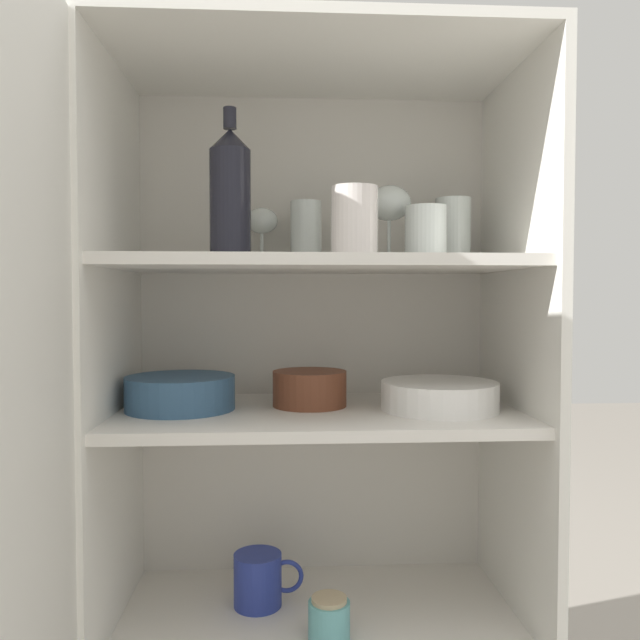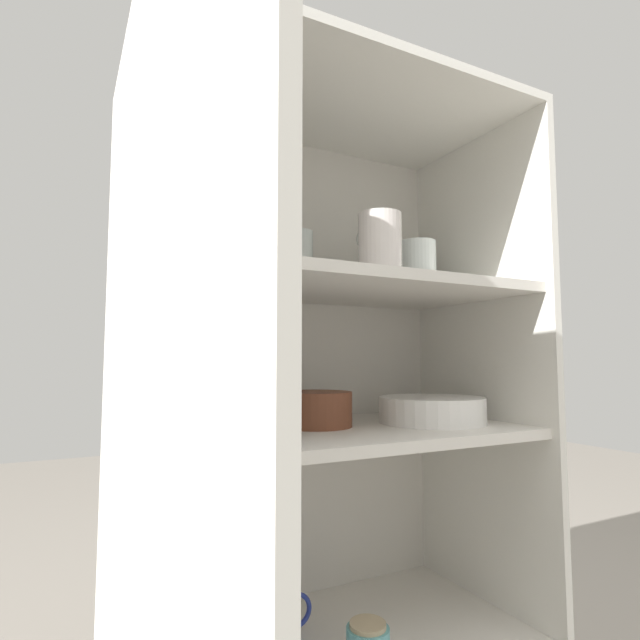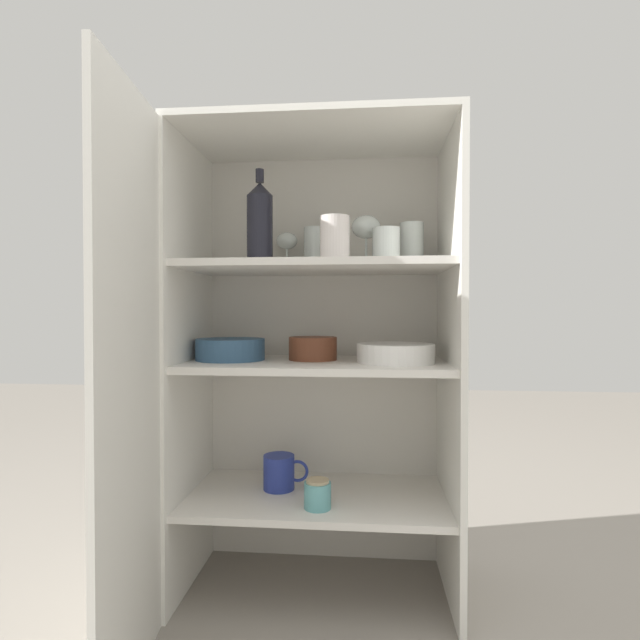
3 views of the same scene
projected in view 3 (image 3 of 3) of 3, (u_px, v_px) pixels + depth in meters
ground_plane at (309, 630)px, 1.27m from camera, size 8.00×8.00×0.00m
cupboard_back_panel at (323, 359)px, 1.66m from camera, size 0.78×0.02×1.31m
cupboard_side_left at (190, 364)px, 1.49m from camera, size 0.02×0.43×1.31m
cupboard_side_right at (450, 367)px, 1.42m from camera, size 0.02×0.43×1.31m
cupboard_top_panel at (317, 136)px, 1.44m from camera, size 0.78×0.43×0.02m
shelf_board_lower at (317, 497)px, 1.46m from camera, size 0.75×0.39×0.02m
shelf_board_middle at (317, 365)px, 1.46m from camera, size 0.75×0.39×0.02m
shelf_board_upper at (317, 267)px, 1.45m from camera, size 0.75×0.39×0.02m
cupboard_door at (129, 384)px, 1.08m from camera, size 0.06×0.39×1.31m
tumbler_glass_0 at (314, 247)px, 1.56m from camera, size 0.06×0.06×0.13m
tumbler_glass_1 at (386, 245)px, 1.41m from camera, size 0.08×0.08×0.10m
tumbler_glass_2 at (335, 239)px, 1.36m from camera, size 0.08×0.08×0.12m
tumbler_glass_3 at (412, 244)px, 1.51m from camera, size 0.07×0.07×0.13m
wine_glass_0 at (366, 228)px, 1.49m from camera, size 0.09×0.09×0.15m
wine_glass_1 at (287, 243)px, 1.60m from camera, size 0.07×0.07×0.12m
wine_bottle at (260, 222)px, 1.43m from camera, size 0.07×0.07×0.27m
plate_stack_white at (395, 353)px, 1.41m from camera, size 0.22×0.22×0.05m
mixing_bowl_large at (230, 348)px, 1.49m from camera, size 0.20×0.20×0.06m
serving_bowl_small at (313, 347)px, 1.49m from camera, size 0.14×0.14×0.07m
coffee_mug_primary at (280, 472)px, 1.50m from camera, size 0.14×0.09×0.10m
storage_jar at (318, 494)px, 1.35m from camera, size 0.07×0.07×0.08m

